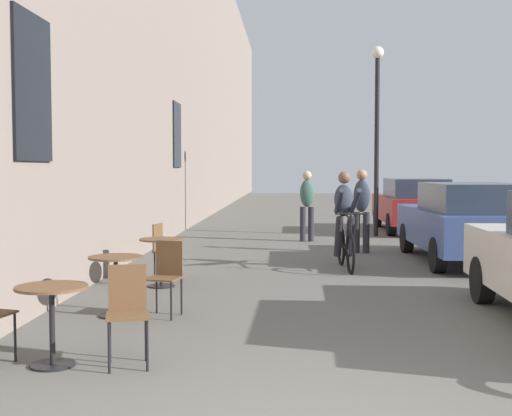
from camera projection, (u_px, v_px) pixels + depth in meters
building_facade_left at (169, 31)px, 17.95m from camera, size 0.54×68.00×10.87m
cafe_table_near at (52, 308)px, 5.97m from camera, size 0.64×0.64×0.72m
cafe_chair_near_toward_wall at (128, 308)px, 6.01m from camera, size 0.46×0.46×0.89m
cafe_table_mid at (116, 273)px, 7.98m from camera, size 0.64×0.64×0.72m
cafe_chair_mid_toward_street at (166, 273)px, 8.03m from camera, size 0.45×0.45×0.89m
cafe_table_far at (161, 252)px, 9.99m from camera, size 0.64×0.64×0.72m
cafe_chair_far_toward_street at (164, 247)px, 10.61m from camera, size 0.46×0.46×0.89m
cyclist_on_bicycle at (345, 222)px, 11.88m from camera, size 0.52×1.76×1.74m
pedestrian_near at (362, 206)px, 14.00m from camera, size 0.37×0.28×1.74m
pedestrian_mid at (307, 202)px, 16.22m from camera, size 0.36×0.27×1.71m
street_lamp at (377, 116)px, 17.38m from camera, size 0.32×0.32×4.90m
parked_car_second at (465, 221)px, 12.54m from camera, size 1.84×4.23×1.50m
parked_car_third at (413, 204)px, 18.77m from camera, size 1.77×4.17×1.48m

